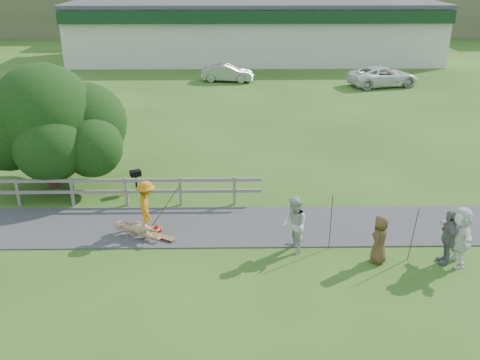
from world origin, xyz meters
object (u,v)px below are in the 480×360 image
(skater_fallen, at_px, (137,230))
(spectator_c, at_px, (380,239))
(spectator_b, at_px, (448,237))
(spectator_a, at_px, (294,225))
(bbq, at_px, (136,181))
(spectator_d, at_px, (459,236))
(car_silver, at_px, (227,73))
(tree, at_px, (48,142))
(car_white, at_px, (383,76))
(skater_rider, at_px, (147,209))

(skater_fallen, height_order, spectator_c, spectator_c)
(spectator_b, bearing_deg, spectator_a, -94.34)
(bbq, bearing_deg, spectator_d, -52.23)
(car_silver, bearing_deg, spectator_c, -161.93)
(skater_fallen, relative_size, car_silver, 0.44)
(skater_fallen, xyz_separation_m, tree, (-4.10, 4.45, 1.57))
(skater_fallen, relative_size, spectator_a, 0.93)
(spectator_d, xyz_separation_m, tree, (-13.93, 6.21, 0.94))
(spectator_b, height_order, bbq, spectator_b)
(spectator_d, distance_m, bbq, 11.88)
(spectator_a, height_order, spectator_b, spectator_a)
(spectator_d, bearing_deg, skater_fallen, -103.72)
(spectator_a, xyz_separation_m, bbq, (-5.67, 4.77, -0.48))
(car_white, bearing_deg, spectator_d, 156.23)
(tree, bearing_deg, skater_rider, -42.44)
(spectator_d, xyz_separation_m, car_white, (4.22, 24.39, -0.23))
(spectator_b, distance_m, car_silver, 26.91)
(spectator_c, xyz_separation_m, car_white, (6.53, 24.22, -0.06))
(spectator_a, bearing_deg, skater_rider, -121.62)
(spectator_a, relative_size, bbq, 2.08)
(spectator_a, bearing_deg, car_white, 143.77)
(car_white, xyz_separation_m, bbq, (-14.71, -18.81, -0.26))
(spectator_a, xyz_separation_m, car_white, (9.04, 23.58, -0.21))
(spectator_d, bearing_deg, spectator_b, -108.27)
(skater_fallen, xyz_separation_m, car_white, (14.06, 22.62, 0.39))
(skater_fallen, xyz_separation_m, spectator_d, (9.83, -1.76, 0.63))
(skater_rider, relative_size, car_white, 0.34)
(spectator_d, height_order, car_silver, spectator_d)
(car_white, bearing_deg, skater_rider, 134.25)
(spectator_a, distance_m, spectator_b, 4.56)
(spectator_b, height_order, tree, tree)
(skater_fallen, height_order, spectator_b, spectator_b)
(spectator_c, bearing_deg, skater_rider, -75.21)
(spectator_c, xyz_separation_m, bbq, (-8.18, 5.41, -0.32))
(spectator_a, xyz_separation_m, tree, (-9.12, 5.41, 0.96))
(skater_rider, bearing_deg, tree, 35.11)
(skater_fallen, xyz_separation_m, spectator_a, (5.02, -0.96, 0.61))
(spectator_a, distance_m, spectator_c, 2.59)
(spectator_b, xyz_separation_m, spectator_d, (0.31, -0.08, 0.08))
(skater_fallen, distance_m, spectator_c, 7.71)
(tree, bearing_deg, spectator_b, -24.23)
(tree, bearing_deg, spectator_a, -30.65)
(tree, xyz_separation_m, bbq, (3.45, -0.64, -1.44))
(tree, bearing_deg, spectator_d, -24.03)
(skater_rider, height_order, spectator_d, spectator_d)
(skater_fallen, relative_size, spectator_c, 1.11)
(car_silver, xyz_separation_m, bbq, (-3.47, -20.57, -0.19))
(spectator_a, height_order, bbq, spectator_a)
(spectator_c, distance_m, spectator_d, 2.31)
(spectator_a, xyz_separation_m, car_silver, (-2.20, 25.34, -0.29))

